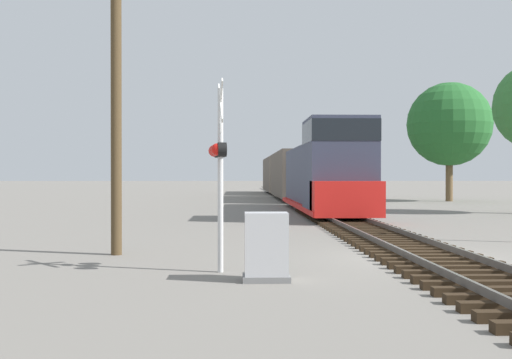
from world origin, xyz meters
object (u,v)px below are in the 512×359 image
object	(u,v)px
relay_cabinet	(266,247)
utility_pole	(116,75)
freight_train	(293,175)
crossing_signal_near	(219,158)
tree_mid_background	(449,124)

from	to	relation	value
relay_cabinet	utility_pole	distance (m)	6.74
freight_train	crossing_signal_near	xyz separation A→B (m)	(-5.01, -36.31, 0.38)
freight_train	relay_cabinet	bearing A→B (deg)	-96.19
utility_pole	freight_train	bearing A→B (deg)	76.93
relay_cabinet	tree_mid_background	world-z (taller)	tree_mid_background
crossing_signal_near	relay_cabinet	distance (m)	2.29
crossing_signal_near	tree_mid_background	world-z (taller)	tree_mid_background
utility_pole	tree_mid_background	world-z (taller)	tree_mid_background
tree_mid_background	freight_train	bearing A→B (deg)	169.69
freight_train	tree_mid_background	xyz separation A→B (m)	(12.18, -2.22, 4.02)
crossing_signal_near	relay_cabinet	xyz separation A→B (m)	(0.95, -1.09, -1.78)
crossing_signal_near	relay_cabinet	bearing A→B (deg)	34.33
crossing_signal_near	tree_mid_background	bearing A→B (deg)	146.30
freight_train	relay_cabinet	xyz separation A→B (m)	(-4.06, -37.39, -1.40)
freight_train	crossing_signal_near	size ratio (longest dim) A/B	12.36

